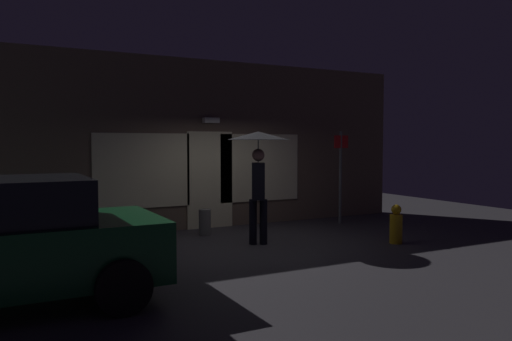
# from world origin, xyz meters

# --- Properties ---
(ground_plane) EXTENTS (18.00, 18.00, 0.00)m
(ground_plane) POSITION_xyz_m (0.00, 0.00, 0.00)
(ground_plane) COLOR #38353A
(building_facade) EXTENTS (10.33, 0.48, 3.82)m
(building_facade) POSITION_xyz_m (-0.00, 2.34, 1.89)
(building_facade) COLOR brown
(building_facade) RESTS_ON ground
(person_with_umbrella) EXTENTS (1.18, 1.18, 2.16)m
(person_with_umbrella) POSITION_xyz_m (0.10, 0.02, 1.68)
(person_with_umbrella) COLOR black
(person_with_umbrella) RESTS_ON ground
(street_sign_post) EXTENTS (0.40, 0.07, 2.22)m
(street_sign_post) POSITION_xyz_m (3.01, 1.28, 1.27)
(street_sign_post) COLOR #595B60
(street_sign_post) RESTS_ON ground
(sidewalk_bollard) EXTENTS (0.25, 0.25, 0.55)m
(sidewalk_bollard) POSITION_xyz_m (-0.45, 1.38, 0.27)
(sidewalk_bollard) COLOR slate
(sidewalk_bollard) RESTS_ON ground
(fire_hydrant) EXTENTS (0.24, 0.24, 0.75)m
(fire_hydrant) POSITION_xyz_m (2.49, -1.15, 0.35)
(fire_hydrant) COLOR gold
(fire_hydrant) RESTS_ON ground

